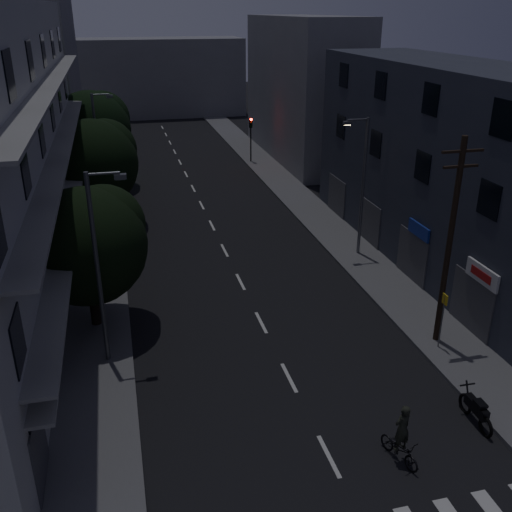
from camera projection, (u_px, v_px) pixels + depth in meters
name	position (u px, v px, depth m)	size (l,w,h in m)	color
ground	(211.00, 223.00, 39.28)	(160.00, 160.00, 0.00)	black
sidewalk_left	(99.00, 231.00, 37.60)	(3.00, 90.00, 0.15)	#565659
sidewalk_right	(314.00, 213.00, 40.91)	(3.00, 90.00, 0.15)	#565659
lane_markings	(197.00, 196.00, 44.85)	(0.15, 60.50, 0.01)	beige
building_right	(468.00, 176.00, 29.95)	(6.19, 28.00, 11.00)	#2C303C
building_far_left	(42.00, 73.00, 53.92)	(6.00, 20.00, 16.00)	slate
building_far_right	(302.00, 89.00, 54.47)	(6.00, 20.00, 13.00)	slate
building_far_end	(153.00, 77.00, 77.34)	(24.00, 8.00, 10.00)	slate
tree_near	(88.00, 241.00, 24.91)	(5.28, 5.28, 6.51)	black
tree_mid	(94.00, 161.00, 36.72)	(5.76, 5.76, 7.09)	black
tree_far	(92.00, 127.00, 45.03)	(6.20, 6.20, 7.67)	black
traffic_signal_far_right	(251.00, 130.00, 53.36)	(0.28, 0.37, 4.10)	black
traffic_signal_far_left	(108.00, 142.00, 48.78)	(0.28, 0.37, 4.10)	black
street_lamp_left_near	(100.00, 261.00, 22.05)	(1.51, 0.25, 8.00)	#525559
street_lamp_right	(361.00, 181.00, 32.36)	(1.51, 0.25, 8.00)	slate
street_lamp_left_far	(99.00, 144.00, 41.21)	(1.51, 0.25, 8.00)	slate
utility_pole	(450.00, 240.00, 23.34)	(1.80, 0.24, 9.00)	black
bus_stop_sign	(443.00, 311.00, 23.96)	(0.06, 0.35, 2.52)	#595B60
motorcycle	(476.00, 410.00, 20.15)	(0.59, 2.06, 1.32)	black
cyclist	(400.00, 442.00, 18.38)	(1.05, 1.80, 2.16)	black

